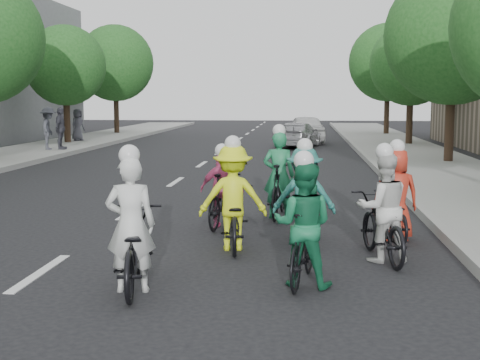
# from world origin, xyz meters

# --- Properties ---
(ground) EXTENTS (120.00, 120.00, 0.00)m
(ground) POSITION_xyz_m (0.00, 0.00, 0.00)
(ground) COLOR black
(ground) RESTS_ON ground
(sidewalk_right) EXTENTS (4.00, 80.00, 0.15)m
(sidewalk_right) POSITION_xyz_m (8.00, 10.00, 0.07)
(sidewalk_right) COLOR gray
(sidewalk_right) RESTS_ON ground
(curb_right) EXTENTS (0.18, 80.00, 0.18)m
(curb_right) POSITION_xyz_m (6.05, 10.00, 0.09)
(curb_right) COLOR #999993
(curb_right) RESTS_ON ground
(tree_l_4) EXTENTS (4.00, 4.00, 5.97)m
(tree_l_4) POSITION_xyz_m (-8.20, 24.00, 3.96)
(tree_l_4) COLOR black
(tree_l_4) RESTS_ON ground
(tree_l_5) EXTENTS (4.80, 4.80, 6.93)m
(tree_l_5) POSITION_xyz_m (-8.20, 33.00, 4.52)
(tree_l_5) COLOR black
(tree_l_5) RESTS_ON ground
(tree_r_1) EXTENTS (4.80, 4.80, 6.93)m
(tree_r_1) POSITION_xyz_m (8.80, 15.60, 4.52)
(tree_r_1) COLOR black
(tree_r_1) RESTS_ON ground
(tree_r_2) EXTENTS (4.00, 4.00, 5.97)m
(tree_r_2) POSITION_xyz_m (8.80, 24.60, 3.96)
(tree_r_2) COLOR black
(tree_r_2) RESTS_ON ground
(tree_r_3) EXTENTS (4.80, 4.80, 6.93)m
(tree_r_3) POSITION_xyz_m (8.80, 33.60, 4.52)
(tree_r_3) COLOR black
(tree_r_3) RESTS_ON ground
(cyclist_0) EXTENTS (0.96, 2.00, 1.85)m
(cyclist_0) POSITION_xyz_m (1.49, -0.65, 0.60)
(cyclist_0) COLOR black
(cyclist_0) RESTS_ON ground
(cyclist_1) EXTENTS (0.88, 1.69, 1.76)m
(cyclist_1) POSITION_xyz_m (3.63, -0.24, 0.66)
(cyclist_1) COLOR black
(cyclist_1) RESTS_ON ground
(cyclist_2) EXTENTS (1.14, 1.91, 1.83)m
(cyclist_2) POSITION_xyz_m (2.52, 1.74, 0.67)
(cyclist_2) COLOR black
(cyclist_2) RESTS_ON ground
(cyclist_3) EXTENTS (0.88, 1.79, 1.57)m
(cyclist_3) POSITION_xyz_m (2.13, 3.50, 0.59)
(cyclist_3) COLOR black
(cyclist_3) RESTS_ON ground
(cyclist_4) EXTENTS (0.82, 1.58, 1.72)m
(cyclist_4) POSITION_xyz_m (5.19, 2.71, 0.60)
(cyclist_4) COLOR black
(cyclist_4) RESTS_ON ground
(cyclist_5) EXTENTS (0.70, 1.89, 1.89)m
(cyclist_5) POSITION_xyz_m (3.14, 4.60, 0.66)
(cyclist_5) COLOR black
(cyclist_5) RESTS_ON ground
(cyclist_6) EXTENTS (1.03, 1.97, 1.76)m
(cyclist_6) POSITION_xyz_m (4.80, 1.19, 0.62)
(cyclist_6) COLOR black
(cyclist_6) RESTS_ON ground
(cyclist_7) EXTENTS (1.05, 1.68, 1.76)m
(cyclist_7) POSITION_xyz_m (3.64, 2.22, 0.68)
(cyclist_7) COLOR black
(cyclist_7) RESTS_ON ground
(follow_car_lead) EXTENTS (2.50, 4.40, 1.20)m
(follow_car_lead) POSITION_xyz_m (3.40, 23.40, 0.60)
(follow_car_lead) COLOR #A4A4A8
(follow_car_lead) RESTS_ON ground
(follow_car_trail) EXTENTS (2.27, 4.52, 1.48)m
(follow_car_trail) POSITION_xyz_m (3.75, 26.73, 0.74)
(follow_car_trail) COLOR silver
(follow_car_trail) RESTS_ON ground
(spectator_0) EXTENTS (0.94, 1.31, 1.83)m
(spectator_0) POSITION_xyz_m (-7.31, 19.21, 1.07)
(spectator_0) COLOR #484954
(spectator_0) RESTS_ON sidewalk_left
(spectator_1) EXTENTS (0.50, 1.09, 1.81)m
(spectator_1) POSITION_xyz_m (-6.84, 19.39, 1.06)
(spectator_1) COLOR #44444F
(spectator_1) RESTS_ON sidewalk_left
(spectator_2) EXTENTS (0.81, 0.95, 1.65)m
(spectator_2) POSITION_xyz_m (-8.05, 25.12, 0.97)
(spectator_2) COLOR #545260
(spectator_2) RESTS_ON sidewalk_left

